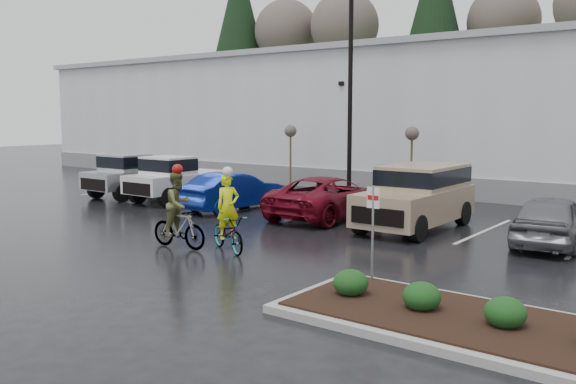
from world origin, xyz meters
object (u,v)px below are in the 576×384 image
Objects in this scene: lamppost at (350,68)px; sapling_west at (290,134)px; car_blue at (234,191)px; pickup_silver at (141,174)px; sapling_mid at (412,137)px; cyclist_hivis at (228,225)px; cyclist_olive at (179,218)px; suv_tan at (415,198)px; car_red at (328,197)px; car_grey at (551,220)px; fire_lane_sign at (373,223)px; pickup_white at (184,178)px.

lamppost is 5.07m from sapling_west.
sapling_west is 0.72× the size of car_blue.
pickup_silver is 1.17× the size of car_blue.
pickup_silver is (-10.56, -5.97, -1.75)m from sapling_mid.
car_blue is at bearing -108.50° from lamppost.
cyclist_olive is at bearing 135.81° from cyclist_hivis.
sapling_mid reaches higher than suv_tan.
car_red is (10.13, 0.15, -0.23)m from pickup_silver.
sapling_mid reaches higher than cyclist_olive.
sapling_west is at bearing -68.30° from car_blue.
pickup_silver is 17.76m from car_grey.
car_grey is at bearing 74.47° from fire_lane_sign.
lamppost is 7.20m from car_red.
lamppost reaches higher than suv_tan.
car_grey is (17.76, 0.02, -0.24)m from pickup_silver.
car_grey is 1.84× the size of cyclist_olive.
fire_lane_sign is at bearing -23.30° from pickup_silver.
fire_lane_sign is (5.30, -12.80, -1.32)m from sapling_mid.
car_grey is (1.90, 6.85, -0.67)m from fire_lane_sign.
sapling_west reaches higher than suv_tan.
pickup_silver is at bearing -5.80° from car_grey.
sapling_mid is 0.74× the size of car_grey.
car_blue is (2.14, -6.55, -1.99)m from sapling_west.
cyclist_olive is at bearing -66.11° from sapling_west.
pickup_silver is 1.02× the size of suv_tan.
car_red is (7.41, 0.05, -0.23)m from pickup_white.
pickup_silver is 2.25× the size of cyclist_hivis.
sapling_mid is 0.63× the size of suv_tan.
sapling_west is 6.26m from pickup_white.
lamppost is at bearing -104.93° from car_blue.
pickup_silver reaches higher than car_grey.
cyclist_hivis is at bearing 96.03° from car_red.
fire_lane_sign is 0.41× the size of car_red.
sapling_mid is at bearing 36.82° from pickup_white.
cyclist_hivis is 0.98× the size of cyclist_olive.
sapling_west is at bearing 180.00° from sapling_mid.
pickup_white is at bearing -102.81° from sapling_west.
suv_tan is at bearing 1.07° from cyclist_hivis.
car_red is (-5.72, 6.98, -0.66)m from fire_lane_sign.
car_blue is at bearing -5.32° from pickup_silver.
car_red reaches higher than car_grey.
lamppost is 3.99× the size of cyclist_hivis.
lamppost reaches higher than pickup_white.
fire_lane_sign reaches higher than pickup_silver.
suv_tan is 6.59m from cyclist_hivis.
car_red is at bearing -94.16° from sapling_mid.
pickup_silver is at bearing 156.70° from fire_lane_sign.
suv_tan reaches higher than car_grey.
sapling_mid reaches higher than car_red.
pickup_white is at bearing -7.52° from car_blue.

